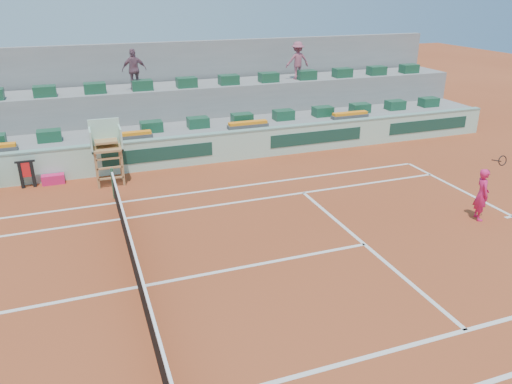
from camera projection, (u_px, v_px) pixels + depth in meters
ground at (138, 287)px, 12.26m from camera, size 90.00×90.00×0.00m
seating_tier_lower at (103, 144)px, 21.32m from camera, size 36.00×4.00×1.20m
seating_tier_upper at (98, 120)px, 22.45m from camera, size 36.00×2.40×2.60m
stadium_back_wall at (94, 93)px, 23.49m from camera, size 36.00×0.40×4.40m
player_bag at (53, 179)px, 18.62m from camera, size 0.80×0.36×0.36m
spectator_mid at (134, 70)px, 21.71m from camera, size 1.05×0.44×1.79m
spectator_right at (298, 61)px, 24.35m from camera, size 1.18×0.71×1.80m
court_lines at (138, 287)px, 12.26m from camera, size 23.89×11.09×0.01m
tennis_net at (136, 269)px, 12.06m from camera, size 0.10×11.97×1.10m
advertising_hoarding at (107, 159)px, 19.41m from camera, size 36.00×0.34×1.26m
umpire_chair at (106, 144)px, 18.18m from camera, size 1.10×0.90×2.40m
seat_row_lower at (102, 131)px, 20.23m from camera, size 32.90×0.60×0.44m
seat_row_upper at (95, 88)px, 21.35m from camera, size 32.90×0.60×0.44m
flower_planters at (63, 142)px, 19.09m from camera, size 26.80×0.36×0.28m
towel_rack at (26, 172)px, 18.12m from camera, size 0.68×0.11×1.03m
tennis_player at (482, 194)px, 15.55m from camera, size 0.60×0.92×2.28m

